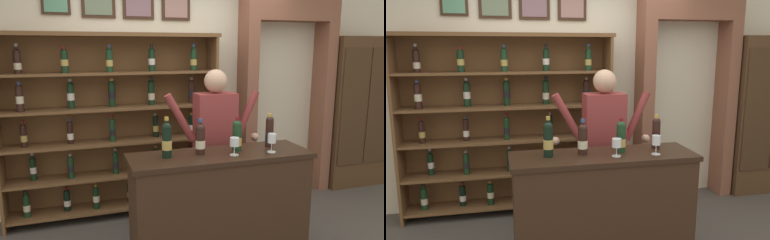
# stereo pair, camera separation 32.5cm
# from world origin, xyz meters

# --- Properties ---
(back_wall) EXTENTS (12.00, 0.19, 3.53)m
(back_wall) POSITION_xyz_m (-0.00, 1.53, 1.77)
(back_wall) COLOR beige
(back_wall) RESTS_ON ground
(wine_shelf) EXTENTS (2.33, 0.37, 2.00)m
(wine_shelf) POSITION_xyz_m (-0.75, 1.29, 1.06)
(wine_shelf) COLOR brown
(wine_shelf) RESTS_ON ground
(archway_doorway) EXTENTS (1.22, 0.45, 2.49)m
(archway_doorway) POSITION_xyz_m (1.39, 1.40, 1.42)
(archway_doorway) COLOR brown
(archway_doorway) RESTS_ON ground
(side_cabinet) EXTENTS (0.87, 0.39, 1.99)m
(side_cabinet) POSITION_xyz_m (2.46, 1.27, 1.00)
(side_cabinet) COLOR #4C331E
(side_cabinet) RESTS_ON ground
(tasting_counter) EXTENTS (1.52, 0.48, 0.99)m
(tasting_counter) POSITION_xyz_m (-0.01, -0.00, 0.50)
(tasting_counter) COLOR #382316
(tasting_counter) RESTS_ON ground
(shopkeeper) EXTENTS (0.97, 0.22, 1.65)m
(shopkeeper) POSITION_xyz_m (0.14, 0.51, 1.01)
(shopkeeper) COLOR #2D3347
(shopkeeper) RESTS_ON ground
(tasting_bottle_grappa) EXTENTS (0.08, 0.08, 0.33)m
(tasting_bottle_grappa) POSITION_xyz_m (-0.46, 0.02, 1.14)
(tasting_bottle_grappa) COLOR black
(tasting_bottle_grappa) RESTS_ON tasting_counter
(tasting_bottle_super_tuscan) EXTENTS (0.08, 0.08, 0.29)m
(tasting_bottle_super_tuscan) POSITION_xyz_m (-0.18, 0.03, 1.12)
(tasting_bottle_super_tuscan) COLOR black
(tasting_bottle_super_tuscan) RESTS_ON tasting_counter
(tasting_bottle_chianti) EXTENTS (0.08, 0.08, 0.29)m
(tasting_bottle_chianti) POSITION_xyz_m (0.15, 0.04, 1.12)
(tasting_bottle_chianti) COLOR #19381E
(tasting_bottle_chianti) RESTS_ON tasting_counter
(tasting_bottle_rosso) EXTENTS (0.07, 0.07, 0.29)m
(tasting_bottle_rosso) POSITION_xyz_m (0.47, 0.07, 1.13)
(tasting_bottle_rosso) COLOR black
(tasting_bottle_rosso) RESTS_ON tasting_counter
(wine_glass_spare) EXTENTS (0.08, 0.08, 0.15)m
(wine_glass_spare) POSITION_xyz_m (0.07, -0.08, 1.09)
(wine_glass_spare) COLOR silver
(wine_glass_spare) RESTS_ON tasting_counter
(wine_glass_right) EXTENTS (0.07, 0.07, 0.16)m
(wine_glass_right) POSITION_xyz_m (0.40, -0.10, 1.10)
(wine_glass_right) COLOR silver
(wine_glass_right) RESTS_ON tasting_counter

